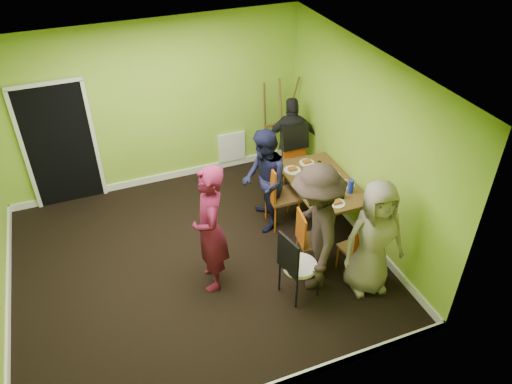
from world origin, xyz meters
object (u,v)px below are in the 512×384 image
(person_left_near, at_px, (316,229))
(person_standing, at_px, (210,230))
(thermos, at_px, (317,177))
(chair_left_far, at_px, (277,192))
(chair_left_near, at_px, (308,237))
(chair_front_end, at_px, (359,247))
(chair_back_end, at_px, (295,143))
(person_left_far, at_px, (264,181))
(orange_bottle, at_px, (310,173))
(blue_bottle, at_px, (351,186))
(person_back_end, at_px, (292,140))
(person_front_end, at_px, (374,238))
(easel, at_px, (278,123))
(dining_table, at_px, (322,185))
(chair_bentwood, at_px, (296,263))

(person_left_near, bearing_deg, person_standing, -93.04)
(thermos, bearing_deg, chair_left_far, 159.64)
(chair_left_near, xyz_separation_m, chair_front_end, (0.55, -0.42, -0.02))
(thermos, bearing_deg, chair_left_near, -123.30)
(chair_back_end, relative_size, person_left_far, 0.68)
(orange_bottle, height_order, person_left_far, person_left_far)
(blue_bottle, xyz_separation_m, person_back_end, (-0.15, 1.69, -0.10))
(chair_front_end, bearing_deg, blue_bottle, 63.63)
(blue_bottle, relative_size, person_standing, 0.11)
(chair_left_far, distance_m, orange_bottle, 0.58)
(blue_bottle, distance_m, person_front_end, 1.11)
(easel, relative_size, thermos, 6.82)
(easel, bearing_deg, chair_back_end, -88.93)
(easel, bearing_deg, person_front_end, -92.14)
(chair_front_end, bearing_deg, person_standing, 156.72)
(person_standing, xyz_separation_m, person_back_end, (2.03, 1.94, -0.15))
(orange_bottle, relative_size, person_front_end, 0.04)
(person_left_near, height_order, person_front_end, person_left_near)
(person_standing, bearing_deg, orange_bottle, 125.76)
(chair_back_end, bearing_deg, person_left_near, 72.07)
(dining_table, bearing_deg, chair_left_near, -127.64)
(easel, distance_m, orange_bottle, 1.61)
(blue_bottle, bearing_deg, chair_front_end, -110.81)
(chair_front_end, height_order, person_standing, person_standing)
(chair_bentwood, height_order, person_back_end, person_back_end)
(thermos, distance_m, person_left_near, 1.24)
(chair_back_end, bearing_deg, chair_front_end, 87.36)
(dining_table, relative_size, person_left_far, 0.93)
(chair_left_far, relative_size, chair_back_end, 0.98)
(dining_table, xyz_separation_m, person_back_end, (0.10, 1.30, 0.06))
(chair_left_far, height_order, orange_bottle, chair_left_far)
(person_standing, distance_m, person_left_near, 1.33)
(chair_left_far, bearing_deg, chair_back_end, 143.16)
(person_left_near, bearing_deg, chair_back_end, 178.57)
(chair_front_end, bearing_deg, person_front_end, -88.97)
(chair_left_far, bearing_deg, blue_bottle, 58.28)
(dining_table, relative_size, easel, 0.89)
(person_left_near, bearing_deg, orange_bottle, 173.40)
(chair_left_near, distance_m, chair_bentwood, 0.61)
(person_left_far, bearing_deg, person_standing, -38.29)
(chair_left_near, height_order, chair_front_end, chair_left_near)
(orange_bottle, xyz_separation_m, person_left_near, (-0.60, -1.33, 0.13))
(chair_left_far, distance_m, person_standing, 1.56)
(chair_back_end, height_order, easel, easel)
(orange_bottle, distance_m, person_left_near, 1.46)
(chair_left_far, bearing_deg, thermos, 70.80)
(dining_table, xyz_separation_m, chair_front_end, (-0.07, -1.23, -0.20))
(chair_left_far, relative_size, chair_bentwood, 1.06)
(person_left_near, bearing_deg, blue_bottle, 145.31)
(easel, height_order, person_left_near, person_left_near)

